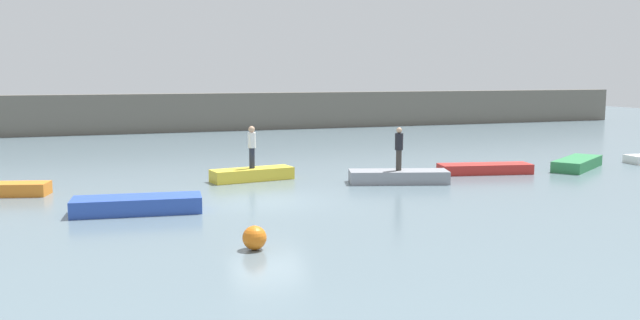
{
  "coord_description": "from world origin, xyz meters",
  "views": [
    {
      "loc": [
        -5.76,
        -21.2,
        4.24
      ],
      "look_at": [
        2.71,
        2.29,
        0.99
      ],
      "focal_mm": 37.26,
      "sensor_mm": 36.0,
      "label": 1
    }
  ],
  "objects_px": {
    "rowboat_grey": "(398,177)",
    "mooring_buoy": "(254,238)",
    "rowboat_red": "(485,169)",
    "person_white_shirt": "(252,145)",
    "rowboat_blue": "(137,205)",
    "person_dark_shirt": "(399,147)",
    "rowboat_yellow": "(252,174)",
    "rowboat_green": "(577,164)"
  },
  "relations": [
    {
      "from": "rowboat_red",
      "to": "person_white_shirt",
      "type": "height_order",
      "value": "person_white_shirt"
    },
    {
      "from": "rowboat_blue",
      "to": "rowboat_red",
      "type": "bearing_deg",
      "value": 19.63
    },
    {
      "from": "mooring_buoy",
      "to": "person_dark_shirt",
      "type": "bearing_deg",
      "value": 45.06
    },
    {
      "from": "rowboat_yellow",
      "to": "rowboat_grey",
      "type": "distance_m",
      "value": 5.82
    },
    {
      "from": "rowboat_blue",
      "to": "person_white_shirt",
      "type": "xyz_separation_m",
      "value": [
        4.84,
        4.9,
        1.19
      ]
    },
    {
      "from": "person_white_shirt",
      "to": "rowboat_grey",
      "type": "bearing_deg",
      "value": -25.87
    },
    {
      "from": "person_white_shirt",
      "to": "mooring_buoy",
      "type": "xyz_separation_m",
      "value": [
        -2.52,
        -10.32,
        -1.15
      ]
    },
    {
      "from": "rowboat_blue",
      "to": "rowboat_red",
      "type": "xyz_separation_m",
      "value": [
        14.67,
        3.32,
        -0.04
      ]
    },
    {
      "from": "rowboat_green",
      "to": "mooring_buoy",
      "type": "xyz_separation_m",
      "value": [
        -17.09,
        -8.56,
        0.06
      ]
    },
    {
      "from": "rowboat_grey",
      "to": "rowboat_green",
      "type": "xyz_separation_m",
      "value": [
        9.32,
        0.78,
        -0.01
      ]
    },
    {
      "from": "rowboat_grey",
      "to": "person_dark_shirt",
      "type": "xyz_separation_m",
      "value": [
        0.0,
        0.0,
        1.18
      ]
    },
    {
      "from": "rowboat_grey",
      "to": "person_white_shirt",
      "type": "relative_size",
      "value": 2.27
    },
    {
      "from": "rowboat_yellow",
      "to": "rowboat_grey",
      "type": "xyz_separation_m",
      "value": [
        5.24,
        -2.54,
        0.0
      ]
    },
    {
      "from": "rowboat_grey",
      "to": "rowboat_green",
      "type": "distance_m",
      "value": 9.35
    },
    {
      "from": "rowboat_red",
      "to": "rowboat_blue",
      "type": "bearing_deg",
      "value": -155.57
    },
    {
      "from": "rowboat_red",
      "to": "mooring_buoy",
      "type": "xyz_separation_m",
      "value": [
        -12.36,
        -8.75,
        0.09
      ]
    },
    {
      "from": "rowboat_grey",
      "to": "person_dark_shirt",
      "type": "height_order",
      "value": "person_dark_shirt"
    },
    {
      "from": "rowboat_red",
      "to": "person_dark_shirt",
      "type": "relative_size",
      "value": 2.35
    },
    {
      "from": "rowboat_red",
      "to": "person_white_shirt",
      "type": "relative_size",
      "value": 2.34
    },
    {
      "from": "rowboat_grey",
      "to": "mooring_buoy",
      "type": "bearing_deg",
      "value": -117.41
    },
    {
      "from": "rowboat_red",
      "to": "person_white_shirt",
      "type": "distance_m",
      "value": 10.03
    },
    {
      "from": "rowboat_red",
      "to": "person_dark_shirt",
      "type": "distance_m",
      "value": 4.85
    },
    {
      "from": "rowboat_grey",
      "to": "mooring_buoy",
      "type": "relative_size",
      "value": 6.5
    },
    {
      "from": "rowboat_blue",
      "to": "rowboat_green",
      "type": "bearing_deg",
      "value": 16.05
    },
    {
      "from": "rowboat_yellow",
      "to": "rowboat_grey",
      "type": "bearing_deg",
      "value": -34.25
    },
    {
      "from": "rowboat_green",
      "to": "rowboat_red",
      "type": "bearing_deg",
      "value": 143.63
    },
    {
      "from": "person_white_shirt",
      "to": "mooring_buoy",
      "type": "relative_size",
      "value": 2.87
    },
    {
      "from": "person_white_shirt",
      "to": "person_dark_shirt",
      "type": "bearing_deg",
      "value": -25.87
    },
    {
      "from": "rowboat_blue",
      "to": "rowboat_yellow",
      "type": "height_order",
      "value": "rowboat_blue"
    },
    {
      "from": "rowboat_red",
      "to": "person_dark_shirt",
      "type": "xyz_separation_m",
      "value": [
        -4.59,
        -0.97,
        1.22
      ]
    },
    {
      "from": "rowboat_blue",
      "to": "rowboat_green",
      "type": "xyz_separation_m",
      "value": [
        19.4,
        3.14,
        -0.01
      ]
    },
    {
      "from": "rowboat_blue",
      "to": "rowboat_green",
      "type": "relative_size",
      "value": 1.01
    },
    {
      "from": "rowboat_blue",
      "to": "rowboat_grey",
      "type": "bearing_deg",
      "value": 20.02
    },
    {
      "from": "rowboat_grey",
      "to": "rowboat_blue",
      "type": "bearing_deg",
      "value": -149.32
    },
    {
      "from": "rowboat_yellow",
      "to": "person_white_shirt",
      "type": "height_order",
      "value": "person_white_shirt"
    },
    {
      "from": "rowboat_green",
      "to": "person_dark_shirt",
      "type": "distance_m",
      "value": 9.43
    },
    {
      "from": "rowboat_yellow",
      "to": "mooring_buoy",
      "type": "relative_size",
      "value": 5.58
    },
    {
      "from": "rowboat_red",
      "to": "mooring_buoy",
      "type": "relative_size",
      "value": 6.69
    },
    {
      "from": "rowboat_blue",
      "to": "rowboat_yellow",
      "type": "xyz_separation_m",
      "value": [
        4.84,
        4.9,
        -0.01
      ]
    },
    {
      "from": "rowboat_yellow",
      "to": "rowboat_blue",
      "type": "bearing_deg",
      "value": -143.06
    },
    {
      "from": "rowboat_yellow",
      "to": "rowboat_green",
      "type": "distance_m",
      "value": 14.67
    },
    {
      "from": "rowboat_blue",
      "to": "mooring_buoy",
      "type": "relative_size",
      "value": 6.54
    }
  ]
}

